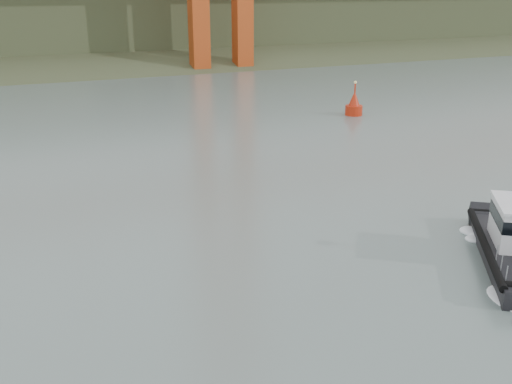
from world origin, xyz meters
TOP-DOWN VIEW (x-y plane):
  - ground at (0.00, 0.00)m, footprint 400.00×400.00m
  - headlands at (0.00, 125.50)m, footprint 500.00×105.36m
  - nav_buoy at (23.49, 33.67)m, footprint 1.99×1.99m

SIDE VIEW (x-z plane):
  - ground at x=0.00m, z-range 0.00..0.00m
  - nav_buoy at x=23.49m, z-range -0.98..3.16m
  - headlands at x=0.00m, z-range -6.52..20.61m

